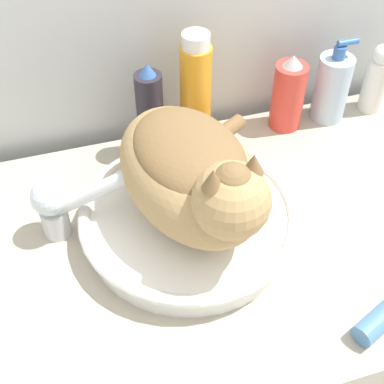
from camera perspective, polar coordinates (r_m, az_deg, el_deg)
The scene contains 9 objects.
vanity_counter at distance 1.24m, azimuth 2.73°, elevation -17.67°, with size 1.30×0.57×0.88m.
sink_basin at distance 0.85m, azimuth -0.30°, elevation -2.81°, with size 0.35×0.35×0.05m.
cat at distance 0.77m, azimuth 0.19°, elevation 2.16°, with size 0.28×0.34×0.19m.
faucet at distance 0.85m, azimuth -13.95°, elevation -1.16°, with size 0.16×0.08×0.13m.
soap_pump_bottle at distance 1.09m, azimuth 14.69°, elevation 10.75°, with size 0.07×0.07×0.17m.
spray_bottle_trigger at distance 1.05m, azimuth 10.22°, elevation 10.18°, with size 0.06×0.06×0.16m.
shampoo_bottle_tall at distance 0.97m, azimuth 0.39°, elevation 10.44°, with size 0.06×0.06×0.23m.
deodorant_stick at distance 1.14m, azimuth 19.14°, elevation 11.41°, with size 0.05×0.05×0.14m.
hairspray_can_black at distance 0.97m, azimuth -4.48°, elevation 8.40°, with size 0.05×0.05×0.19m.
Camera 1 is at (-0.22, -0.24, 1.55)m, focal length 50.00 mm.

